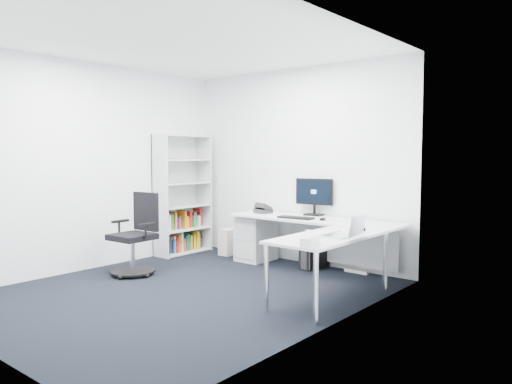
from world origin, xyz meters
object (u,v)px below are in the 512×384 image
Objects in this scene: monitor at (314,196)px; task_chair at (132,234)px; l_desk at (299,249)px; laptop at (338,225)px; bookshelf at (183,194)px.

task_chair is at bearing -136.76° from monitor.
monitor is (1.47, 1.88, 0.43)m from task_chair.
laptop is (0.95, -0.69, 0.46)m from l_desk.
bookshelf is 3.36× the size of monitor.
l_desk is 2.09m from task_chair.
l_desk is 4.38× the size of monitor.
monitor is 1.72m from laptop.
task_chair reaches higher than laptop.
l_desk is at bearing -82.80° from monitor.
monitor is (2.00, 0.55, 0.04)m from bookshelf.
task_chair is 3.00× the size of laptop.
l_desk is 1.30× the size of bookshelf.
monitor reaches higher than l_desk.
bookshelf is 1.76× the size of task_chair.
bookshelf is 2.08m from monitor.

